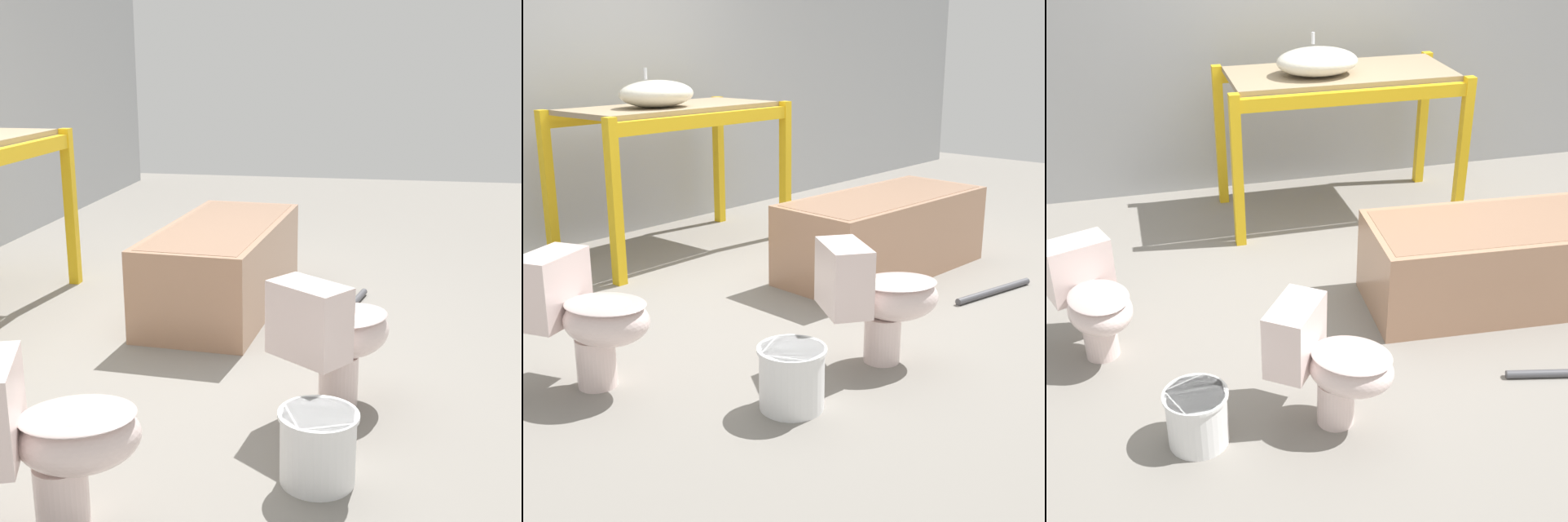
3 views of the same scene
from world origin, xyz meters
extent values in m
plane|color=gray|center=(0.00, 0.00, 0.00)|extent=(12.00, 12.00, 0.00)
cube|color=yellow|center=(0.97, 0.73, 0.54)|extent=(0.07, 0.07, 1.08)
cube|color=yellow|center=(0.14, 0.73, 1.00)|extent=(1.66, 0.06, 0.09)
cube|color=tan|center=(0.67, -0.41, 0.27)|extent=(1.57, 0.76, 0.53)
cube|color=#977056|center=(0.67, -0.41, 0.42)|extent=(1.48, 0.68, 0.23)
cylinder|color=silver|center=(-1.66, -0.39, 0.12)|extent=(0.18, 0.18, 0.23)
ellipsoid|color=silver|center=(-1.63, -0.45, 0.33)|extent=(0.44, 0.49, 0.22)
ellipsoid|color=#BBA7A3|center=(-1.63, -0.45, 0.41)|extent=(0.42, 0.47, 0.03)
cylinder|color=silver|center=(-0.57, -1.23, 0.12)|extent=(0.18, 0.18, 0.23)
ellipsoid|color=silver|center=(-0.52, -1.27, 0.33)|extent=(0.52, 0.50, 0.22)
ellipsoid|color=#BBA7A3|center=(-0.52, -1.27, 0.41)|extent=(0.49, 0.47, 0.03)
cube|color=silver|center=(-0.74, -1.11, 0.45)|extent=(0.35, 0.39, 0.33)
cylinder|color=white|center=(-1.23, -1.20, 0.14)|extent=(0.28, 0.28, 0.28)
cylinder|color=white|center=(-1.23, -1.20, 0.27)|extent=(0.30, 0.30, 0.02)
cylinder|color=#4C4C51|center=(0.72, -1.21, 0.02)|extent=(0.67, 0.19, 0.04)
camera|label=1|loc=(-3.63, -1.41, 1.52)|focal=50.00mm
camera|label=2|loc=(-3.40, -3.03, 1.52)|focal=50.00mm
camera|label=3|loc=(-1.40, -3.82, 2.38)|focal=50.00mm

